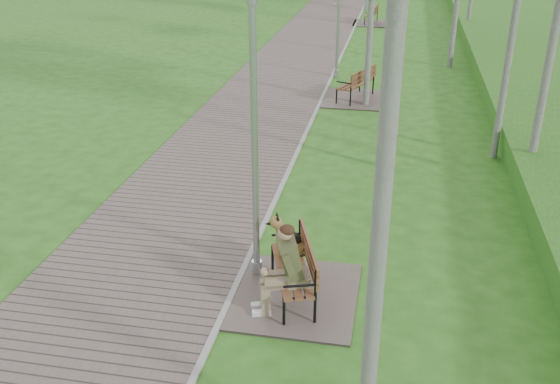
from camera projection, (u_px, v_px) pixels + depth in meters
The scene contains 8 objects.
ground at pixel (257, 241), 11.65m from camera, with size 120.00×120.00×0.00m, color #2C5E1A.
walkway at pixel (319, 28), 31.06m from camera, with size 3.50×67.00×0.04m, color #675953.
kerb at pixel (354, 29), 30.75m from camera, with size 0.10×67.00×0.05m, color #999993.
bench_main at pixel (288, 272), 9.79m from camera, with size 1.99×2.21×1.74m.
bench_second at pixel (355, 92), 19.85m from camera, with size 2.07×2.30×1.27m.
bench_third at pixel (371, 20), 32.11m from camera, with size 1.85×2.05×1.14m.
lamp_post_near at pixel (255, 155), 9.68m from camera, with size 0.18×0.18×4.69m.
lamp_post_second at pixel (338, 17), 21.57m from camera, with size 0.18×0.18×4.56m.
Camera 1 is at (2.35, -9.89, 5.78)m, focal length 40.00 mm.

